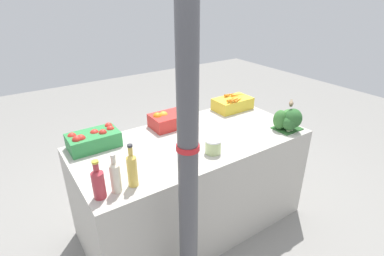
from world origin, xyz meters
TOP-DOWN VIEW (x-y plane):
  - ground_plane at (0.00, 0.00)m, footprint 10.00×10.00m
  - market_table at (0.00, 0.00)m, footprint 1.87×0.91m
  - support_pole at (-0.46, -0.64)m, footprint 0.12×0.12m
  - apple_crate at (-0.69, 0.31)m, footprint 0.37×0.23m
  - orange_crate at (0.00, 0.31)m, footprint 0.37×0.23m
  - carrot_crate at (0.70, 0.31)m, footprint 0.37×0.23m
  - broccoli_pile at (0.78, -0.31)m, footprint 0.26×0.23m
  - juice_bottle_ruby at (-0.85, -0.31)m, footprint 0.07×0.07m
  - juice_bottle_cloudy at (-0.75, -0.31)m, footprint 0.06×0.06m
  - juice_bottle_golden at (-0.64, -0.31)m, footprint 0.06×0.06m
  - pickle_jar at (0.01, -0.27)m, footprint 0.12×0.12m
  - sparrow_bird at (0.81, -0.29)m, footprint 0.11×0.09m

SIDE VIEW (x-z plane):
  - ground_plane at x=0.00m, z-range 0.00..0.00m
  - market_table at x=0.00m, z-range 0.00..0.86m
  - pickle_jar at x=0.01m, z-range 0.86..0.97m
  - carrot_crate at x=0.70m, z-range 0.84..1.00m
  - apple_crate at x=-0.69m, z-range 0.85..1.00m
  - orange_crate at x=0.00m, z-range 0.85..1.00m
  - broccoli_pile at x=0.78m, z-range 0.85..1.05m
  - juice_bottle_ruby at x=-0.85m, z-range 0.84..1.08m
  - juice_bottle_cloudy at x=-0.75m, z-range 0.84..1.09m
  - juice_bottle_golden at x=-0.64m, z-range 0.83..1.12m
  - sparrow_bird at x=0.81m, z-range 1.06..1.11m
  - support_pole at x=-0.46m, z-range 0.00..2.23m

